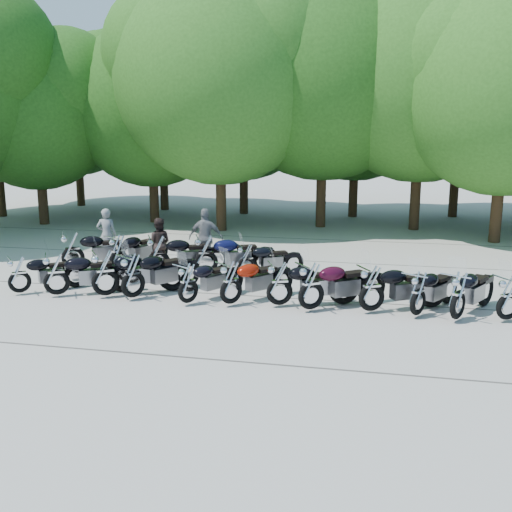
% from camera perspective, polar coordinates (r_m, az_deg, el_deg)
% --- Properties ---
extents(ground, '(90.00, 90.00, 0.00)m').
position_cam_1_polar(ground, '(14.60, -1.21, -5.46)').
color(ground, '#A09A90').
rests_on(ground, ground).
extents(tree_1, '(6.97, 6.97, 8.55)m').
position_cam_1_polar(tree_1, '(29.07, -20.21, 12.78)').
color(tree_1, '#3A2614').
rests_on(tree_1, ground).
extents(tree_2, '(7.31, 7.31, 8.97)m').
position_cam_1_polar(tree_2, '(28.37, -9.99, 13.87)').
color(tree_2, '#3A2614').
rests_on(tree_2, ground).
extents(tree_3, '(8.70, 8.70, 10.67)m').
position_cam_1_polar(tree_3, '(25.74, -3.49, 16.46)').
color(tree_3, '#3A2614').
rests_on(tree_3, ground).
extents(tree_4, '(9.13, 9.13, 11.20)m').
position_cam_1_polar(tree_4, '(26.84, 6.48, 16.91)').
color(tree_4, '#3A2614').
rests_on(tree_4, ground).
extents(tree_5, '(9.04, 9.04, 11.10)m').
position_cam_1_polar(tree_5, '(26.87, 15.56, 16.41)').
color(tree_5, '#3A2614').
rests_on(tree_5, ground).
extents(tree_6, '(8.00, 8.00, 9.82)m').
position_cam_1_polar(tree_6, '(24.79, 22.81, 14.53)').
color(tree_6, '#3A2614').
rests_on(tree_6, ground).
extents(tree_9, '(7.59, 7.59, 9.32)m').
position_cam_1_polar(tree_9, '(35.33, -16.84, 13.54)').
color(tree_9, '#3A2614').
rests_on(tree_9, ground).
extents(tree_10, '(7.78, 7.78, 9.55)m').
position_cam_1_polar(tree_10, '(32.60, -9.01, 14.29)').
color(tree_10, '#3A2614').
rests_on(tree_10, ground).
extents(tree_11, '(7.56, 7.56, 9.28)m').
position_cam_1_polar(tree_11, '(30.77, -1.20, 14.26)').
color(tree_11, '#3A2614').
rests_on(tree_11, ground).
extents(tree_12, '(7.88, 7.88, 9.67)m').
position_cam_1_polar(tree_12, '(30.06, 9.55, 14.58)').
color(tree_12, '#3A2614').
rests_on(tree_12, ground).
extents(tree_13, '(8.31, 8.31, 10.20)m').
position_cam_1_polar(tree_13, '(31.25, 18.94, 14.58)').
color(tree_13, '#3A2614').
rests_on(tree_13, ground).
extents(motorcycle_0, '(1.97, 1.85, 1.17)m').
position_cam_1_polar(motorcycle_0, '(17.20, -21.64, -1.56)').
color(motorcycle_0, black).
rests_on(motorcycle_0, ground).
extents(motorcycle_1, '(2.39, 1.81, 1.33)m').
position_cam_1_polar(motorcycle_1, '(16.61, -18.49, -1.52)').
color(motorcycle_1, black).
rests_on(motorcycle_1, ground).
extents(motorcycle_2, '(2.52, 2.08, 1.43)m').
position_cam_1_polar(motorcycle_2, '(16.15, -14.17, -1.45)').
color(motorcycle_2, black).
rests_on(motorcycle_2, ground).
extents(motorcycle_3, '(2.02, 2.42, 1.38)m').
position_cam_1_polar(motorcycle_3, '(15.83, -11.66, -1.71)').
color(motorcycle_3, black).
rests_on(motorcycle_3, ground).
extents(motorcycle_4, '(1.72, 2.15, 1.21)m').
position_cam_1_polar(motorcycle_4, '(15.17, -6.50, -2.47)').
color(motorcycle_4, black).
rests_on(motorcycle_4, ground).
extents(motorcycle_5, '(2.01, 2.19, 1.29)m').
position_cam_1_polar(motorcycle_5, '(14.98, -2.40, -2.42)').
color(motorcycle_5, '#8D1405').
rests_on(motorcycle_5, ground).
extents(motorcycle_6, '(2.42, 1.50, 1.31)m').
position_cam_1_polar(motorcycle_6, '(14.87, 2.27, -2.50)').
color(motorcycle_6, black).
rests_on(motorcycle_6, ground).
extents(motorcycle_7, '(2.41, 2.05, 1.38)m').
position_cam_1_polar(motorcycle_7, '(14.55, 5.29, -2.72)').
color(motorcycle_7, black).
rests_on(motorcycle_7, ground).
extents(motorcycle_8, '(2.41, 1.79, 1.34)m').
position_cam_1_polar(motorcycle_8, '(14.64, 10.99, -2.91)').
color(motorcycle_8, black).
rests_on(motorcycle_8, ground).
extents(motorcycle_9, '(1.73, 2.23, 1.25)m').
position_cam_1_polar(motorcycle_9, '(14.61, 15.21, -3.34)').
color(motorcycle_9, black).
rests_on(motorcycle_9, ground).
extents(motorcycle_10, '(1.78, 2.40, 1.33)m').
position_cam_1_polar(motorcycle_10, '(14.55, 18.72, -3.46)').
color(motorcycle_10, black).
rests_on(motorcycle_10, ground).
extents(motorcycle_11, '(2.25, 1.71, 1.25)m').
position_cam_1_polar(motorcycle_11, '(14.93, 22.95, -3.54)').
color(motorcycle_11, black).
rests_on(motorcycle_11, ground).
extents(motorcycle_12, '(2.50, 1.82, 1.38)m').
position_cam_1_polar(motorcycle_12, '(19.47, -17.07, 0.62)').
color(motorcycle_12, black).
rests_on(motorcycle_12, ground).
extents(motorcycle_13, '(1.66, 2.42, 1.32)m').
position_cam_1_polar(motorcycle_13, '(18.88, -13.00, 0.41)').
color(motorcycle_13, black).
rests_on(motorcycle_13, ground).
extents(motorcycle_14, '(2.53, 1.73, 1.38)m').
position_cam_1_polar(motorcycle_14, '(18.22, -9.28, 0.24)').
color(motorcycle_14, black).
rests_on(motorcycle_14, ground).
extents(motorcycle_15, '(2.61, 1.62, 1.41)m').
position_cam_1_polar(motorcycle_15, '(18.00, -4.79, 0.25)').
color(motorcycle_15, black).
rests_on(motorcycle_15, ground).
extents(motorcycle_16, '(2.09, 1.55, 1.16)m').
position_cam_1_polar(motorcycle_16, '(17.76, -0.90, -0.29)').
color(motorcycle_16, black).
rests_on(motorcycle_16, ground).
extents(rider_0, '(0.74, 0.58, 1.78)m').
position_cam_1_polar(rider_0, '(20.57, -14.03, 1.97)').
color(rider_0, gray).
rests_on(rider_0, ground).
extents(rider_1, '(0.88, 0.74, 1.63)m').
position_cam_1_polar(rider_1, '(19.15, -9.26, 1.20)').
color(rider_1, black).
rests_on(rider_1, ground).
extents(rider_2, '(1.14, 0.53, 1.90)m').
position_cam_1_polar(rider_2, '(19.18, -4.80, 1.74)').
color(rider_2, gray).
rests_on(rider_2, ground).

